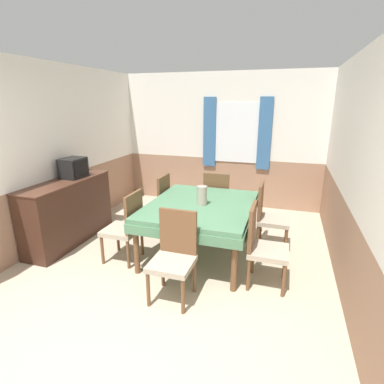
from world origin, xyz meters
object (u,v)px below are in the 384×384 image
Objects in this scene: chair_right_near at (262,244)px; chair_left_far at (157,203)px; dining_table at (201,211)px; chair_head_near at (174,254)px; vase at (202,196)px; chair_left_near at (126,225)px; chair_right_far at (269,215)px; chair_head_window at (217,198)px; tv at (73,168)px; sideboard at (69,211)px.

chair_right_near and chair_left_far have the same top height.
dining_table is 1.00m from chair_left_far.
chair_head_near is 1.03m from vase.
chair_left_near is (-1.74, 0.00, 0.00)m from chair_right_near.
chair_right_far is at bearing -120.42° from chair_head_near.
chair_right_near is at bearing -90.00° from chair_left_near.
chair_head_window is (0.87, 1.48, 0.00)m from chair_left_near.
chair_head_window is at bearing 90.00° from dining_table.
tv is at bearing -26.28° from chair_head_near.
chair_right_near reaches higher than dining_table.
tv is 1.45× the size of vase.
chair_left_near is at bearing -60.97° from chair_right_far.
vase is at bearing -63.53° from chair_left_near.
sideboard is (-2.86, 0.26, -0.02)m from chair_right_near.
chair_left_far is at bearing 0.00° from chair_left_near.
chair_left_near reaches higher than sideboard.
chair_head_near is at bearing -90.00° from chair_head_window.
chair_left_far is (-1.74, 0.97, 0.00)m from chair_right_near.
chair_left_far is 3.78× the size of vase.
vase reaches higher than chair_left_near.
tv is at bearing 113.96° from chair_left_far.
chair_right_near is 1.99m from chair_left_far.
tv reaches higher than chair_head_near.
chair_head_near is (0.87, -0.52, 0.00)m from chair_left_near.
dining_table is at bearing 0.44° from tv.
dining_table is 1.73× the size of chair_left_far.
chair_left_far is at bearing 23.96° from tv.
chair_right_near is at bearing -59.58° from chair_head_window.
tv is at bearing -80.12° from chair_right_far.
chair_left_near is 2.61× the size of tv.
chair_right_far is (0.87, -0.52, 0.00)m from chair_head_window.
chair_head_window is 0.61× the size of sideboard.
dining_table is 1.73× the size of chair_head_window.
chair_right_far is 2.95m from sideboard.
dining_table is 2.01m from sideboard.
chair_right_near is 2.61× the size of tv.
dining_table is 1.00m from chair_right_far.
dining_table is 1.73× the size of chair_right_near.
chair_right_near and chair_head_window have the same top height.
vase is (0.03, -0.04, 0.23)m from dining_table.
dining_table is 2.05m from tv.
chair_left_far is 0.97m from chair_left_near.
dining_table is 0.23m from vase.
chair_left_far is at bearing 150.97° from dining_table.
chair_right_far is (0.00, 0.97, 0.00)m from chair_right_near.
dining_table is 6.53× the size of vase.
chair_left_far is 1.74m from chair_right_far.
chair_right_far is (0.87, 0.48, -0.13)m from dining_table.
sideboard is at bearing -173.47° from dining_table.
chair_head_window and chair_right_far have the same top height.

